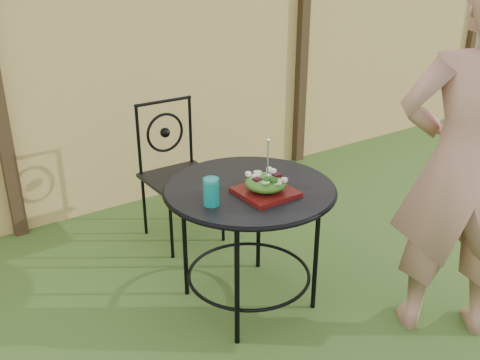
{
  "coord_description": "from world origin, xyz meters",
  "views": [
    {
      "loc": [
        -1.94,
        -1.53,
        1.87
      ],
      "look_at": [
        -0.45,
        0.61,
        0.75
      ],
      "focal_mm": 40.0,
      "sensor_mm": 36.0,
      "label": 1
    }
  ],
  "objects_px": {
    "patio_chair": "(177,169)",
    "patio_table": "(249,210)",
    "diner": "(465,166)",
    "salad_plate": "(266,192)"
  },
  "relations": [
    {
      "from": "patio_chair",
      "to": "patio_table",
      "type": "bearing_deg",
      "value": -93.91
    },
    {
      "from": "diner",
      "to": "salad_plate",
      "type": "height_order",
      "value": "diner"
    },
    {
      "from": "patio_chair",
      "to": "diner",
      "type": "xyz_separation_m",
      "value": [
        0.66,
        -1.68,
        0.42
      ]
    },
    {
      "from": "patio_table",
      "to": "patio_chair",
      "type": "distance_m",
      "value": 0.93
    },
    {
      "from": "patio_chair",
      "to": "salad_plate",
      "type": "height_order",
      "value": "patio_chair"
    },
    {
      "from": "patio_table",
      "to": "salad_plate",
      "type": "bearing_deg",
      "value": -86.0
    },
    {
      "from": "diner",
      "to": "salad_plate",
      "type": "xyz_separation_m",
      "value": [
        -0.72,
        0.63,
        -0.19
      ]
    },
    {
      "from": "patio_chair",
      "to": "diner",
      "type": "relative_size",
      "value": 0.52
    },
    {
      "from": "patio_table",
      "to": "salad_plate",
      "type": "relative_size",
      "value": 3.42
    },
    {
      "from": "patio_chair",
      "to": "salad_plate",
      "type": "bearing_deg",
      "value": -92.96
    }
  ]
}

